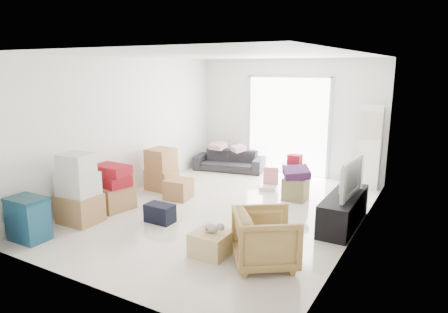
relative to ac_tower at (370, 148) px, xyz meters
name	(u,v)px	position (x,y,z in m)	size (l,w,h in m)	color
room_shell	(225,136)	(-1.95, -2.65, 0.48)	(4.98, 6.48, 3.18)	white
sliding_door	(287,122)	(-1.95, 0.33, 0.37)	(2.10, 0.04, 2.33)	white
ac_tower	(370,148)	(0.00, 0.00, 0.00)	(0.45, 0.30, 1.75)	white
tv_console	(343,210)	(0.05, -2.32, -0.62)	(0.47, 1.55, 0.52)	black
television	(345,191)	(0.05, -2.32, -0.29)	(1.04, 0.60, 0.14)	black
sofa	(229,157)	(-3.26, -0.15, -0.54)	(1.71, 0.50, 0.67)	#232227
pillow_left	(218,140)	(-3.58, -0.16, -0.14)	(0.42, 0.33, 0.13)	#C79199
pillow_right	(238,143)	(-2.99, -0.17, -0.15)	(0.35, 0.28, 0.12)	#C79199
armchair	(266,236)	(-0.50, -4.16, -0.48)	(0.77, 0.72, 0.79)	tan
storage_bins	(28,219)	(-3.85, -5.19, -0.55)	(0.58, 0.41, 0.65)	navy
box_stack_a	(79,192)	(-3.75, -4.33, -0.36)	(0.65, 0.54, 1.16)	#A67D4B
box_stack_b	(113,189)	(-3.75, -3.58, -0.50)	(0.73, 0.70, 0.81)	#A67D4B
box_stack_c	(161,170)	(-3.72, -2.23, -0.45)	(0.60, 0.52, 0.87)	#A67D4B
loose_box	(179,189)	(-3.06, -2.54, -0.68)	(0.46, 0.46, 0.39)	#A67D4B
duffel_bag	(160,213)	(-2.61, -3.68, -0.72)	(0.47, 0.28, 0.30)	black
ottoman	(296,189)	(-1.06, -1.47, -0.66)	(0.43, 0.43, 0.43)	olive
blanket	(296,174)	(-1.06, -1.47, -0.37)	(0.47, 0.47, 0.14)	#431D49
kids_table	(295,163)	(-1.44, -0.52, -0.40)	(0.54, 0.54, 0.66)	#1920B4
toy_walker	(269,183)	(-1.77, -1.11, -0.75)	(0.40, 0.37, 0.46)	silver
wood_crate	(212,243)	(-1.26, -4.25, -0.71)	(0.49, 0.49, 0.33)	#DCC17F
plush_bunny	(214,228)	(-1.23, -4.25, -0.48)	(0.29, 0.17, 0.14)	#B2ADA8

